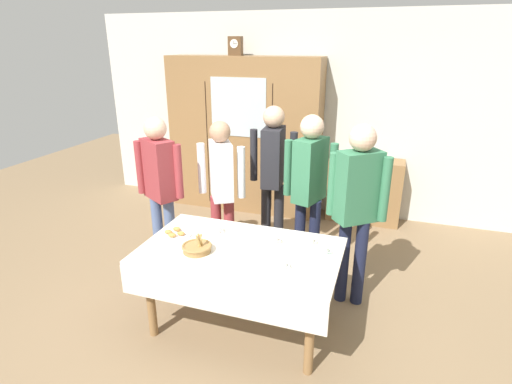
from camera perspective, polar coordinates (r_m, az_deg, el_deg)
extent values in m
plane|color=#846B4C|center=(3.84, -1.00, -16.52)|extent=(12.00, 12.00, 0.00)
cube|color=silver|center=(5.71, 8.03, 10.60)|extent=(6.40, 0.10, 2.70)
cylinder|color=olive|center=(3.49, -14.69, -14.29)|extent=(0.07, 0.07, 0.72)
cylinder|color=olive|center=(3.08, 7.62, -19.15)|extent=(0.07, 0.07, 0.72)
cylinder|color=olive|center=(3.98, -9.40, -9.22)|extent=(0.07, 0.07, 0.72)
cylinder|color=olive|center=(3.62, 9.81, -12.52)|extent=(0.07, 0.07, 0.72)
cube|color=silver|center=(3.29, -2.26, -8.30)|extent=(1.59, 0.96, 0.03)
cube|color=silver|center=(2.98, -5.60, -14.75)|extent=(1.59, 0.01, 0.24)
cube|color=olive|center=(5.73, -1.64, 7.94)|extent=(2.13, 0.45, 2.14)
cube|color=silver|center=(5.44, -2.54, 11.84)|extent=(0.77, 0.01, 0.77)
cube|color=black|center=(5.72, -6.87, 6.70)|extent=(0.01, 0.01, 1.71)
cube|color=black|center=(5.40, 2.23, 5.98)|extent=(0.01, 0.01, 1.71)
cube|color=brown|center=(5.63, -2.91, 19.92)|extent=(0.18, 0.10, 0.24)
cylinder|color=white|center=(5.58, -3.13, 20.20)|extent=(0.11, 0.01, 0.11)
cube|color=black|center=(5.57, -3.16, 20.36)|extent=(0.00, 0.00, 0.04)
cube|color=black|center=(5.57, -2.95, 20.21)|extent=(0.05, 0.00, 0.00)
cube|color=olive|center=(5.62, 15.04, 0.22)|extent=(0.95, 0.35, 0.87)
cube|color=#2D5184|center=(5.49, 15.46, 4.62)|extent=(0.13, 0.19, 0.03)
cube|color=#2D5184|center=(5.48, 15.49, 4.90)|extent=(0.12, 0.19, 0.02)
cube|color=#2D5184|center=(5.47, 15.52, 5.17)|extent=(0.17, 0.23, 0.03)
cube|color=#2D5184|center=(5.46, 15.55, 5.50)|extent=(0.13, 0.21, 0.03)
cylinder|color=silver|center=(3.25, 9.51, -8.60)|extent=(0.13, 0.13, 0.01)
cylinder|color=silver|center=(3.23, 9.54, -8.11)|extent=(0.08, 0.08, 0.05)
torus|color=silver|center=(3.23, 10.21, -8.15)|extent=(0.04, 0.01, 0.04)
cylinder|color=#47230F|center=(3.22, 9.56, -7.77)|extent=(0.06, 0.06, 0.01)
cylinder|color=white|center=(3.38, 7.55, -7.24)|extent=(0.13, 0.13, 0.01)
cylinder|color=white|center=(3.37, 7.57, -6.77)|extent=(0.08, 0.08, 0.05)
torus|color=white|center=(3.36, 8.21, -6.81)|extent=(0.04, 0.01, 0.04)
cylinder|color=white|center=(3.37, 2.54, -7.16)|extent=(0.13, 0.13, 0.01)
cylinder|color=white|center=(3.36, 2.55, -6.68)|extent=(0.08, 0.08, 0.05)
torus|color=white|center=(3.35, 3.18, -6.73)|extent=(0.04, 0.01, 0.04)
cylinder|color=white|center=(3.02, 3.66, -10.72)|extent=(0.13, 0.13, 0.01)
cylinder|color=white|center=(3.00, 3.68, -10.20)|extent=(0.08, 0.08, 0.05)
torus|color=white|center=(2.99, 4.39, -10.27)|extent=(0.04, 0.01, 0.04)
cylinder|color=white|center=(3.55, -5.54, -5.70)|extent=(0.13, 0.13, 0.01)
cylinder|color=white|center=(3.54, -5.56, -5.25)|extent=(0.08, 0.08, 0.05)
torus|color=white|center=(3.52, -4.99, -5.30)|extent=(0.04, 0.01, 0.04)
cylinder|color=#9E7542|center=(3.26, -8.34, -7.93)|extent=(0.22, 0.22, 0.05)
torus|color=#9E7542|center=(3.25, -8.37, -7.55)|extent=(0.24, 0.24, 0.02)
cylinder|color=tan|center=(3.21, -8.10, -6.95)|extent=(0.04, 0.04, 0.12)
cylinder|color=tan|center=(3.22, -7.93, -6.85)|extent=(0.04, 0.03, 0.12)
cylinder|color=tan|center=(3.23, -7.88, -6.73)|extent=(0.04, 0.04, 0.12)
cylinder|color=white|center=(3.56, -11.32, -5.91)|extent=(0.28, 0.28, 0.01)
ellipsoid|color=#BC7F3D|center=(3.52, -10.56, -5.77)|extent=(0.07, 0.05, 0.04)
ellipsoid|color=#BC7F3D|center=(3.61, -11.12, -5.15)|extent=(0.07, 0.05, 0.04)
ellipsoid|color=#BC7F3D|center=(3.57, -12.29, -5.52)|extent=(0.07, 0.05, 0.04)
ellipsoid|color=#BC7F3D|center=(3.51, -11.77, -5.98)|extent=(0.07, 0.05, 0.04)
cube|color=silver|center=(3.13, -5.82, -9.62)|extent=(0.10, 0.01, 0.00)
ellipsoid|color=silver|center=(3.11, -4.89, -9.77)|extent=(0.03, 0.02, 0.01)
cube|color=silver|center=(3.12, 6.66, -9.79)|extent=(0.10, 0.01, 0.00)
ellipsoid|color=silver|center=(3.11, 7.67, -9.91)|extent=(0.03, 0.02, 0.01)
cube|color=silver|center=(3.32, -2.24, -7.63)|extent=(0.10, 0.01, 0.00)
ellipsoid|color=silver|center=(3.30, -1.34, -7.75)|extent=(0.03, 0.02, 0.01)
cylinder|color=#191E38|center=(3.86, 12.19, -9.42)|extent=(0.11, 0.11, 0.83)
cylinder|color=#191E38|center=(3.85, 14.43, -9.69)|extent=(0.11, 0.11, 0.83)
cube|color=#33704C|center=(3.55, 14.26, 0.71)|extent=(0.41, 0.38, 0.63)
sphere|color=#DBB293|center=(3.44, 14.87, 7.41)|extent=(0.23, 0.23, 0.23)
cylinder|color=#33704C|center=(3.57, 10.76, 1.10)|extent=(0.08, 0.08, 0.56)
cylinder|color=#33704C|center=(3.55, 17.78, 0.31)|extent=(0.08, 0.08, 0.56)
cylinder|color=#933338|center=(4.42, -5.58, -5.37)|extent=(0.11, 0.11, 0.78)
cylinder|color=#933338|center=(4.36, -3.77, -5.66)|extent=(0.11, 0.11, 0.78)
cube|color=silver|center=(4.14, -4.95, 3.05)|extent=(0.36, 0.41, 0.59)
sphere|color=tan|center=(4.04, -5.13, 8.48)|extent=(0.21, 0.21, 0.21)
cylinder|color=silver|center=(4.23, -7.70, 3.32)|extent=(0.08, 0.08, 0.53)
cylinder|color=silver|center=(4.06, -2.10, 2.76)|extent=(0.08, 0.08, 0.53)
cylinder|color=slate|center=(4.44, -13.64, -5.56)|extent=(0.11, 0.11, 0.81)
cylinder|color=slate|center=(4.37, -11.96, -5.87)|extent=(0.11, 0.11, 0.81)
cube|color=#933338|center=(4.15, -13.57, 3.11)|extent=(0.41, 0.35, 0.61)
sphere|color=#DBB293|center=(4.05, -14.05, 8.70)|extent=(0.22, 0.22, 0.22)
cylinder|color=#933338|center=(4.27, -16.09, 3.36)|extent=(0.08, 0.08, 0.55)
cylinder|color=#933338|center=(4.04, -10.91, 2.85)|extent=(0.08, 0.08, 0.55)
cylinder|color=#232328|center=(4.60, 1.41, -3.79)|extent=(0.11, 0.11, 0.84)
cylinder|color=#232328|center=(4.56, 3.22, -4.04)|extent=(0.11, 0.11, 0.84)
cube|color=#232328|center=(4.33, 2.45, 4.98)|extent=(0.23, 0.38, 0.63)
sphere|color=tan|center=(4.24, 2.54, 10.58)|extent=(0.23, 0.23, 0.23)
cylinder|color=#232328|center=(4.40, -0.31, 5.23)|extent=(0.08, 0.08, 0.57)
cylinder|color=#232328|center=(4.28, 5.29, 4.71)|extent=(0.08, 0.08, 0.57)
cylinder|color=#191E38|center=(4.24, 6.18, -6.24)|extent=(0.11, 0.11, 0.83)
cylinder|color=#191E38|center=(4.21, 8.18, -6.50)|extent=(0.11, 0.11, 0.83)
cube|color=#33704C|center=(3.95, 7.64, 3.09)|extent=(0.30, 0.40, 0.62)
sphere|color=#DBB293|center=(3.85, 7.94, 9.14)|extent=(0.23, 0.23, 0.23)
cylinder|color=#33704C|center=(3.99, 4.55, 3.41)|extent=(0.08, 0.08, 0.56)
cylinder|color=#33704C|center=(3.92, 10.80, 2.76)|extent=(0.08, 0.08, 0.56)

